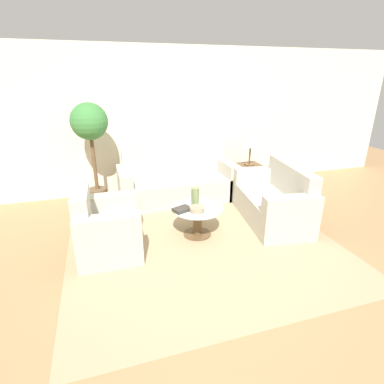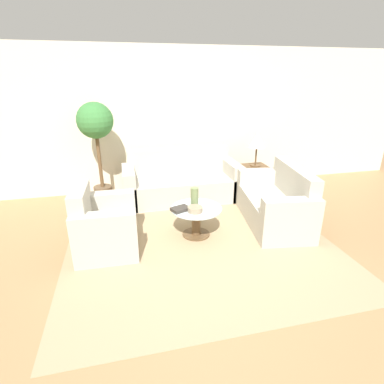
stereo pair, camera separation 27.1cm
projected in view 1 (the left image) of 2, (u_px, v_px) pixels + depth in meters
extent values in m
plane|color=#9E754C|center=(213.00, 259.00, 3.64)|extent=(14.00, 14.00, 0.00)
cube|color=beige|center=(163.00, 121.00, 5.55)|extent=(10.00, 0.06, 2.60)
cube|color=tan|center=(197.00, 234.00, 4.20)|extent=(3.42, 3.60, 0.01)
cube|color=#B2AD9E|center=(178.00, 189.00, 5.30)|extent=(1.84, 0.80, 0.41)
cube|color=#B2AD9E|center=(174.00, 172.00, 5.49)|extent=(1.84, 0.18, 0.88)
cube|color=#B2AD9E|center=(125.00, 189.00, 5.01)|extent=(0.20, 0.80, 0.64)
cube|color=#B2AD9E|center=(226.00, 178.00, 5.52)|extent=(0.20, 0.80, 0.64)
cube|color=#B2AD9E|center=(110.00, 237.00, 3.73)|extent=(0.76, 0.69, 0.41)
cube|color=#B2AD9E|center=(84.00, 224.00, 3.58)|extent=(0.20, 0.67, 0.85)
cube|color=#B2AD9E|center=(109.00, 242.00, 3.39)|extent=(0.74, 0.22, 0.64)
cube|color=#B2AD9E|center=(108.00, 217.00, 3.99)|extent=(0.74, 0.22, 0.64)
cube|color=#B2AD9E|center=(270.00, 208.00, 4.57)|extent=(0.94, 1.38, 0.41)
cube|color=#B2AD9E|center=(290.00, 193.00, 4.53)|extent=(0.36, 1.29, 0.87)
cube|color=#B2AD9E|center=(256.00, 186.00, 5.12)|extent=(0.78, 0.31, 0.64)
cube|color=#B2AD9E|center=(290.00, 219.00, 3.93)|extent=(0.78, 0.31, 0.64)
cylinder|color=brown|center=(197.00, 234.00, 4.20)|extent=(0.38, 0.38, 0.02)
cylinder|color=brown|center=(197.00, 222.00, 4.13)|extent=(0.13, 0.13, 0.40)
cylinder|color=#B2C6C6|center=(197.00, 208.00, 4.05)|extent=(0.70, 0.70, 0.02)
cube|color=brown|center=(248.00, 178.00, 5.71)|extent=(0.46, 0.46, 0.52)
cylinder|color=brown|center=(249.00, 164.00, 5.61)|extent=(0.18, 0.18, 0.02)
cylinder|color=brown|center=(250.00, 155.00, 5.54)|extent=(0.03, 0.03, 0.33)
cone|color=beige|center=(251.00, 139.00, 5.44)|extent=(0.30, 0.30, 0.27)
cylinder|color=brown|center=(98.00, 197.00, 5.11)|extent=(0.31, 0.31, 0.30)
cylinder|color=brown|center=(94.00, 161.00, 4.88)|extent=(0.06, 0.06, 0.96)
sphere|color=#387538|center=(89.00, 121.00, 4.65)|extent=(0.58, 0.58, 0.58)
cylinder|color=#6B7A4C|center=(195.00, 196.00, 4.10)|extent=(0.11, 0.11, 0.25)
cylinder|color=gray|center=(197.00, 209.00, 3.92)|extent=(0.20, 0.20, 0.07)
cube|color=#38332D|center=(182.00, 209.00, 3.95)|extent=(0.28, 0.23, 0.04)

